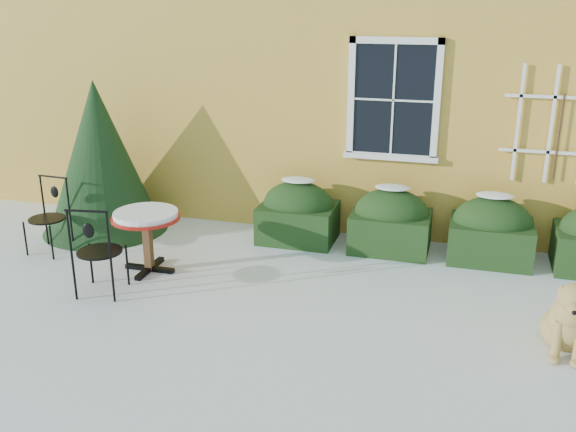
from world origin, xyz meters
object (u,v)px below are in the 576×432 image
(bistro_table, at_px, (146,222))
(dog, at_px, (570,322))
(patio_chair_near, at_px, (98,250))
(evergreen_shrub, at_px, (101,172))
(patio_chair_far, at_px, (49,215))

(bistro_table, bearing_deg, dog, -7.79)
(patio_chair_near, xyz_separation_m, dog, (5.04, 0.10, -0.21))
(evergreen_shrub, relative_size, patio_chair_far, 2.17)
(bistro_table, height_order, dog, dog)
(patio_chair_near, relative_size, dog, 1.21)
(bistro_table, xyz_separation_m, dog, (4.82, -0.66, -0.33))
(bistro_table, relative_size, dog, 0.94)
(dog, bearing_deg, patio_chair_far, 178.19)
(bistro_table, relative_size, patio_chair_near, 0.78)
(bistro_table, distance_m, patio_chair_near, 0.80)
(patio_chair_far, distance_m, dog, 6.47)
(patio_chair_near, xyz_separation_m, patio_chair_far, (-1.36, 1.00, -0.04))
(bistro_table, height_order, patio_chair_near, patio_chair_near)
(evergreen_shrub, distance_m, bistro_table, 1.82)
(evergreen_shrub, xyz_separation_m, bistro_table, (1.34, -1.20, -0.23))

